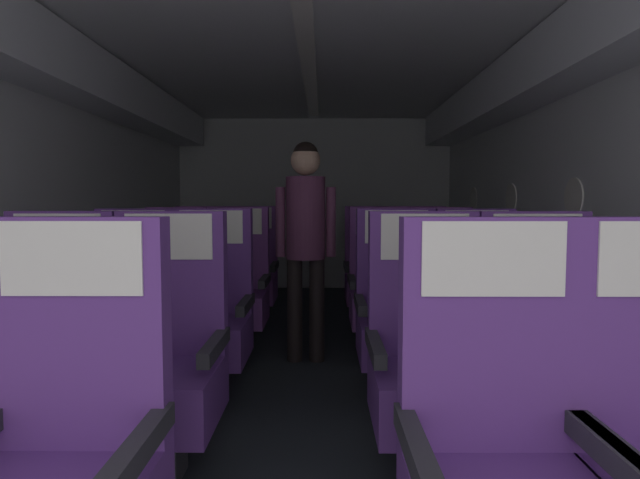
{
  "coord_description": "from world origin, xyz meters",
  "views": [
    {
      "loc": [
        0.12,
        -0.01,
        1.15
      ],
      "look_at": [
        0.09,
        3.8,
        0.88
      ],
      "focal_mm": 29.9,
      "sensor_mm": 36.0,
      "label": 1
    }
  ],
  "objects_px": {
    "seat_b_right_aisle": "(543,364)",
    "seat_e_left_aisle": "(251,275)",
    "seat_b_right_window": "(427,363)",
    "seat_e_right_aisle": "(422,275)",
    "seat_c_left_aisle": "(209,317)",
    "seat_a_left_aisle": "(60,469)",
    "seat_d_left_window": "(173,291)",
    "seat_c_right_aisle": "(480,317)",
    "seat_e_left_window": "(199,275)",
    "seat_b_left_window": "(51,362)",
    "flight_attendant": "(306,228)",
    "seat_d_right_window": "(381,291)",
    "seat_c_left_window": "(130,317)",
    "seat_a_right_window": "(501,471)",
    "seat_d_left_aisle": "(236,291)",
    "seat_b_left_aisle": "(164,362)",
    "seat_e_right_window": "(371,275)",
    "seat_c_right_window": "(398,317)",
    "seat_d_right_aisle": "(444,291)"
  },
  "relations": [
    {
      "from": "seat_b_right_aisle",
      "to": "seat_e_left_aisle",
      "type": "height_order",
      "value": "same"
    },
    {
      "from": "seat_b_right_window",
      "to": "seat_e_right_aisle",
      "type": "distance_m",
      "value": 2.76
    },
    {
      "from": "seat_c_left_aisle",
      "to": "seat_a_left_aisle",
      "type": "bearing_deg",
      "value": -89.82
    },
    {
      "from": "seat_d_left_window",
      "to": "seat_b_right_aisle",
      "type": "bearing_deg",
      "value": -41.27
    },
    {
      "from": "seat_c_right_aisle",
      "to": "seat_e_left_window",
      "type": "bearing_deg",
      "value": 139.01
    },
    {
      "from": "seat_e_left_window",
      "to": "seat_e_left_aisle",
      "type": "bearing_deg",
      "value": 3.05
    },
    {
      "from": "seat_b_left_window",
      "to": "seat_e_left_aisle",
      "type": "relative_size",
      "value": 1.0
    },
    {
      "from": "seat_b_right_aisle",
      "to": "flight_attendant",
      "type": "relative_size",
      "value": 0.7
    },
    {
      "from": "seat_e_left_aisle",
      "to": "seat_d_right_window",
      "type": "bearing_deg",
      "value": -39.44
    },
    {
      "from": "seat_b_right_window",
      "to": "seat_c_left_window",
      "type": "xyz_separation_m",
      "value": [
        -1.59,
        0.89,
        0.0
      ]
    },
    {
      "from": "seat_d_right_window",
      "to": "seat_e_left_window",
      "type": "xyz_separation_m",
      "value": [
        -1.6,
        0.9,
        0.0
      ]
    },
    {
      "from": "seat_a_right_window",
      "to": "seat_c_right_aisle",
      "type": "xyz_separation_m",
      "value": [
        0.47,
        1.8,
        0.0
      ]
    },
    {
      "from": "seat_a_left_aisle",
      "to": "seat_e_left_aisle",
      "type": "distance_m",
      "value": 3.63
    },
    {
      "from": "seat_d_left_window",
      "to": "seat_d_left_aisle",
      "type": "height_order",
      "value": "same"
    },
    {
      "from": "seat_b_left_aisle",
      "to": "seat_e_left_aisle",
      "type": "relative_size",
      "value": 1.0
    },
    {
      "from": "seat_b_right_window",
      "to": "seat_e_left_window",
      "type": "bearing_deg",
      "value": 120.61
    },
    {
      "from": "seat_b_right_aisle",
      "to": "seat_d_right_window",
      "type": "relative_size",
      "value": 1.0
    },
    {
      "from": "seat_a_left_aisle",
      "to": "seat_b_right_aisle",
      "type": "relative_size",
      "value": 1.0
    },
    {
      "from": "seat_c_right_aisle",
      "to": "seat_e_right_window",
      "type": "height_order",
      "value": "same"
    },
    {
      "from": "seat_d_right_window",
      "to": "seat_c_right_window",
      "type": "bearing_deg",
      "value": -89.99
    },
    {
      "from": "seat_b_right_aisle",
      "to": "seat_c_right_window",
      "type": "distance_m",
      "value": 1.04
    },
    {
      "from": "seat_d_right_window",
      "to": "seat_e_left_aisle",
      "type": "height_order",
      "value": "same"
    },
    {
      "from": "seat_b_left_window",
      "to": "seat_c_left_window",
      "type": "height_order",
      "value": "same"
    },
    {
      "from": "seat_a_left_aisle",
      "to": "seat_b_right_window",
      "type": "height_order",
      "value": "same"
    },
    {
      "from": "seat_e_left_window",
      "to": "seat_e_left_aisle",
      "type": "relative_size",
      "value": 1.0
    },
    {
      "from": "seat_b_left_aisle",
      "to": "seat_d_right_aisle",
      "type": "height_order",
      "value": "same"
    },
    {
      "from": "seat_a_left_aisle",
      "to": "seat_c_right_window",
      "type": "xyz_separation_m",
      "value": [
        1.11,
        1.81,
        0.0
      ]
    },
    {
      "from": "seat_c_left_window",
      "to": "seat_d_right_window",
      "type": "bearing_deg",
      "value": 29.94
    },
    {
      "from": "seat_b_right_window",
      "to": "seat_d_left_window",
      "type": "bearing_deg",
      "value": 131.4
    },
    {
      "from": "seat_a_left_aisle",
      "to": "seat_e_right_aisle",
      "type": "xyz_separation_m",
      "value": [
        1.59,
        3.62,
        0.0
      ]
    },
    {
      "from": "seat_d_right_window",
      "to": "seat_d_left_window",
      "type": "bearing_deg",
      "value": -179.66
    },
    {
      "from": "seat_d_left_aisle",
      "to": "seat_b_right_aisle",
      "type": "bearing_deg",
      "value": -49.17
    },
    {
      "from": "seat_c_left_window",
      "to": "seat_c_right_window",
      "type": "bearing_deg",
      "value": 0.75
    },
    {
      "from": "seat_a_left_aisle",
      "to": "seat_d_right_window",
      "type": "distance_m",
      "value": 2.93
    },
    {
      "from": "seat_a_right_window",
      "to": "seat_c_left_window",
      "type": "xyz_separation_m",
      "value": [
        -1.6,
        1.8,
        0.0
      ]
    },
    {
      "from": "seat_a_right_window",
      "to": "seat_d_left_aisle",
      "type": "distance_m",
      "value": 2.95
    },
    {
      "from": "seat_d_left_aisle",
      "to": "seat_a_left_aisle",
      "type": "bearing_deg",
      "value": -90.05
    },
    {
      "from": "seat_b_right_aisle",
      "to": "seat_c_right_window",
      "type": "xyz_separation_m",
      "value": [
        -0.48,
        0.93,
        0.0
      ]
    },
    {
      "from": "seat_a_right_window",
      "to": "seat_c_right_window",
      "type": "distance_m",
      "value": 1.82
    },
    {
      "from": "seat_a_left_aisle",
      "to": "flight_attendant",
      "type": "xyz_separation_m",
      "value": [
        0.54,
        2.49,
        0.5
      ]
    },
    {
      "from": "seat_e_left_window",
      "to": "flight_attendant",
      "type": "xyz_separation_m",
      "value": [
        1.03,
        -1.12,
        0.5
      ]
    },
    {
      "from": "seat_b_left_window",
      "to": "seat_c_right_aisle",
      "type": "xyz_separation_m",
      "value": [
        2.08,
        0.89,
        0.0
      ]
    },
    {
      "from": "seat_d_left_window",
      "to": "seat_d_right_aisle",
      "type": "xyz_separation_m",
      "value": [
        2.07,
        0.03,
        0.0
      ]
    },
    {
      "from": "flight_attendant",
      "to": "seat_b_right_window",
      "type": "bearing_deg",
      "value": 126.76
    },
    {
      "from": "seat_d_right_aisle",
      "to": "seat_d_right_window",
      "type": "relative_size",
      "value": 1.0
    },
    {
      "from": "seat_e_right_aisle",
      "to": "flight_attendant",
      "type": "xyz_separation_m",
      "value": [
        -1.05,
        -1.13,
        0.5
      ]
    },
    {
      "from": "seat_a_right_window",
      "to": "seat_d_right_aisle",
      "type": "bearing_deg",
      "value": 80.19
    },
    {
      "from": "seat_b_left_aisle",
      "to": "seat_a_left_aisle",
      "type": "bearing_deg",
      "value": -89.86
    },
    {
      "from": "seat_b_right_window",
      "to": "seat_d_left_aisle",
      "type": "distance_m",
      "value": 2.13
    },
    {
      "from": "seat_a_right_window",
      "to": "seat_b_right_window",
      "type": "distance_m",
      "value": 0.9
    }
  ]
}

